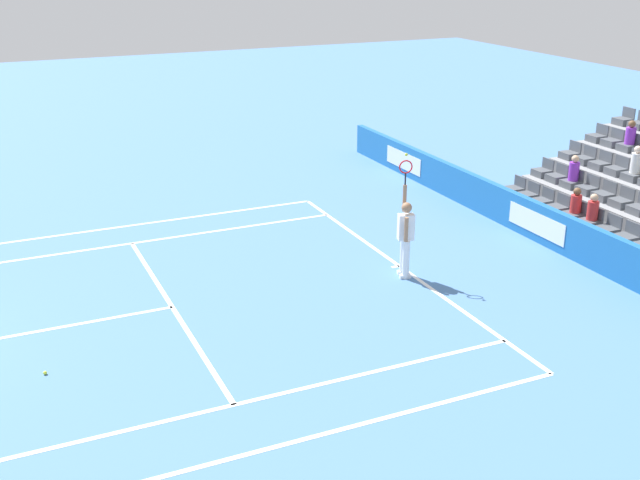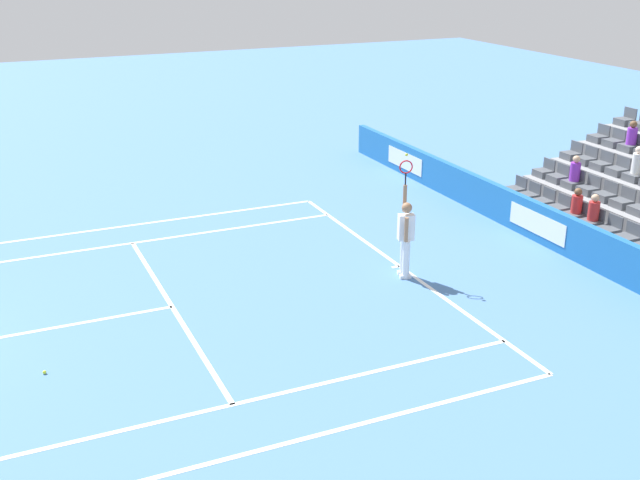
# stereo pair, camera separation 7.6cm
# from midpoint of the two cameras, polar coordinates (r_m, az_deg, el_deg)

# --- Properties ---
(line_baseline) EXTENTS (10.97, 0.10, 0.01)m
(line_baseline) POSITION_cam_midpoint_polar(r_m,az_deg,el_deg) (18.80, 5.89, -1.89)
(line_baseline) COLOR white
(line_baseline) RESTS_ON ground
(line_service) EXTENTS (8.23, 0.10, 0.01)m
(line_service) POSITION_cam_midpoint_polar(r_m,az_deg,el_deg) (16.95, -10.53, -4.77)
(line_service) COLOR white
(line_service) RESTS_ON ground
(line_centre_service) EXTENTS (0.10, 6.40, 0.01)m
(line_centre_service) POSITION_cam_midpoint_polar(r_m,az_deg,el_deg) (16.62, -21.34, -6.46)
(line_centre_service) COLOR white
(line_centre_service) RESTS_ON ground
(line_singles_sideline_left) EXTENTS (0.10, 11.89, 0.01)m
(line_singles_sideline_left) POSITION_cam_midpoint_polar(r_m,az_deg,el_deg) (20.61, -14.54, -0.40)
(line_singles_sideline_left) COLOR white
(line_singles_sideline_left) RESTS_ON ground
(line_singles_sideline_right) EXTENTS (0.10, 11.89, 0.01)m
(line_singles_sideline_right) POSITION_cam_midpoint_polar(r_m,az_deg,el_deg) (13.34, -8.07, -12.14)
(line_singles_sideline_right) COLOR white
(line_singles_sideline_right) RESTS_ON ground
(line_doubles_sideline_left) EXTENTS (0.10, 11.89, 0.01)m
(line_doubles_sideline_left) POSITION_cam_midpoint_polar(r_m,az_deg,el_deg) (21.88, -15.19, 0.79)
(line_doubles_sideline_left) COLOR white
(line_doubles_sideline_left) RESTS_ON ground
(line_doubles_sideline_right) EXTENTS (0.10, 11.89, 0.01)m
(line_doubles_sideline_right) POSITION_cam_midpoint_polar(r_m,az_deg,el_deg) (12.25, -6.19, -15.38)
(line_doubles_sideline_right) COLOR white
(line_doubles_sideline_right) RESTS_ON ground
(line_centre_mark) EXTENTS (0.10, 0.20, 0.01)m
(line_centre_mark) POSITION_cam_midpoint_polar(r_m,az_deg,el_deg) (18.75, 5.63, -1.93)
(line_centre_mark) COLOR white
(line_centre_mark) RESTS_ON ground
(sponsor_barrier) EXTENTS (20.29, 0.22, 1.00)m
(sponsor_barrier) POSITION_cam_midpoint_polar(r_m,az_deg,el_deg) (20.86, 15.77, 1.19)
(sponsor_barrier) COLOR #1E66AD
(sponsor_barrier) RESTS_ON ground
(tennis_player) EXTENTS (0.51, 0.42, 2.85)m
(tennis_player) POSITION_cam_midpoint_polar(r_m,az_deg,el_deg) (17.90, 6.34, 0.32)
(tennis_player) COLOR white
(tennis_player) RESTS_ON ground
(loose_tennis_ball) EXTENTS (0.07, 0.07, 0.07)m
(loose_tennis_ball) POSITION_cam_midpoint_polar(r_m,az_deg,el_deg) (15.02, -19.19, -9.03)
(loose_tennis_ball) COLOR #D1E533
(loose_tennis_ball) RESTS_ON ground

